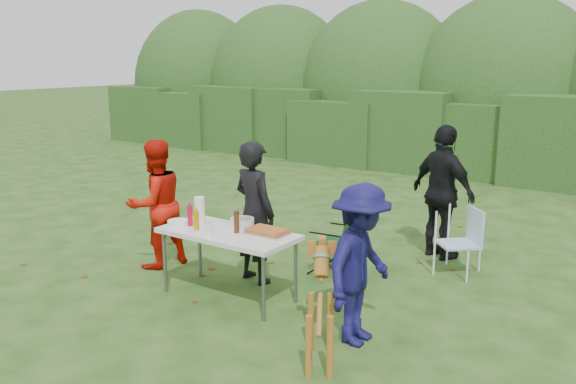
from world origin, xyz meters
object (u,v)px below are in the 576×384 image
Objects in this scene: mustard_bottle at (196,220)px; paper_towel_roll at (200,208)px; person_black_puffy at (443,192)px; dog at (320,312)px; child at (360,265)px; beer_bottle at (237,222)px; ketchup_bottle at (190,216)px; person_cook at (254,212)px; lawn_chair at (458,241)px; person_red_jacket at (156,204)px; folding_table at (228,236)px; camping_chair at (337,238)px.

mustard_bottle is 0.77× the size of paper_towel_roll.
dog is at bearing 117.78° from person_black_puffy.
child is at bearing -8.10° from paper_towel_roll.
dog is 4.05× the size of beer_bottle.
paper_towel_roll reaches higher than ketchup_bottle.
paper_towel_roll is (-0.49, -0.37, 0.05)m from person_cook.
child is at bearing 120.12° from person_black_puffy.
lawn_chair is at bearing 47.12° from mustard_bottle.
dog is 2.18m from ketchup_bottle.
lawn_chair is at bearing -4.03° from child.
person_red_jacket is 3.13m from dog.
lawn_chair is at bearing 51.70° from beer_bottle.
person_red_jacket is 6.08× the size of paper_towel_roll.
beer_bottle is (-1.27, -2.58, -0.00)m from person_black_puffy.
child is at bearing -5.34° from beer_bottle.
paper_towel_roll reaches higher than lawn_chair.
beer_bottle reaches higher than lawn_chair.
paper_towel_roll reaches higher than mustard_bottle.
child reaches higher than paper_towel_roll.
folding_table is 6.82× the size of ketchup_bottle.
beer_bottle is at bearing -14.17° from paper_towel_roll.
camping_chair is 1.76m from mustard_bottle.
child reaches higher than ketchup_bottle.
beer_bottle is (1.49, -0.26, 0.07)m from person_red_jacket.
child is (0.27, -2.72, -0.12)m from person_black_puffy.
ketchup_bottle is 0.85× the size of paper_towel_roll.
child is at bearing 44.62° from lawn_chair.
person_black_puffy reaches higher than child.
child reaches higher than beer_bottle.
paper_towel_roll is at bearing 109.84° from ketchup_bottle.
camping_chair is at bearing 66.82° from folding_table.
paper_towel_roll is (-0.68, 0.17, 0.01)m from beer_bottle.
person_black_puffy is 7.84× the size of ketchup_bottle.
lawn_chair is (1.20, 0.79, -0.02)m from camping_chair.
person_cook reaches higher than dog.
child reaches higher than mustard_bottle.
beer_bottle is (-1.46, 0.69, 0.40)m from dog.
child is 7.39× the size of mustard_bottle.
folding_table is 0.95× the size of person_red_jacket.
person_cook is 2.03× the size of lawn_chair.
ketchup_bottle reaches higher than camping_chair.
person_cook is 0.62m from paper_towel_roll.
ketchup_bottle is 0.27m from paper_towel_roll.
folding_table is 0.87× the size of person_black_puffy.
lawn_chair is (1.85, 1.56, -0.42)m from person_cook.
lawn_chair is 3.11m from mustard_bottle.
camping_chair is at bearing 58.55° from mustard_bottle.
dog is (1.65, -1.24, -0.36)m from person_cook.
person_black_puffy reaches higher than camping_chair.
beer_bottle is 0.92× the size of paper_towel_roll.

